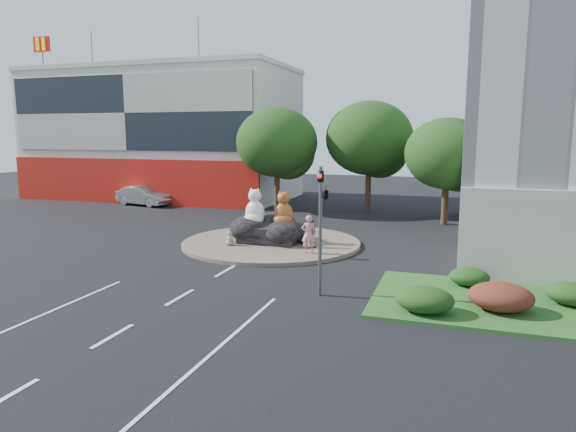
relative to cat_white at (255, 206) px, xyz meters
name	(u,v)px	position (x,y,z in m)	size (l,w,h in m)	color
ground	(180,298)	(0.90, -9.80, -2.17)	(120.00, 120.00, 0.00)	black
roundabout_island	(271,243)	(0.90, 0.20, -2.07)	(10.00, 10.00, 0.20)	brown
rock_plinth	(271,233)	(0.90, 0.20, -1.52)	(3.20, 2.60, 0.90)	black
shophouse_block	(164,134)	(-17.11, 18.12, 4.02)	(25.20, 12.30, 17.40)	silver
grass_verge	(513,305)	(12.90, -6.80, -2.11)	(10.00, 6.00, 0.12)	#20531B
tree_left	(278,146)	(-3.04, 12.27, 3.08)	(6.46, 6.46, 8.27)	#382314
tree_mid	(370,142)	(3.96, 14.27, 3.39)	(6.84, 6.84, 8.76)	#382314
tree_right	(448,157)	(9.96, 10.27, 2.46)	(5.70, 5.70, 7.30)	#382314
hedge_near_green	(424,299)	(9.90, -8.80, -1.60)	(2.00, 1.60, 0.90)	#1D3D13
hedge_red	(501,297)	(12.40, -7.80, -1.55)	(2.20, 1.76, 0.99)	#501D15
hedge_mid_green	(573,294)	(14.90, -6.30, -1.64)	(1.80, 1.44, 0.81)	#1D3D13
hedge_back_green	(469,277)	(11.40, -5.00, -1.69)	(1.60, 1.28, 0.72)	#1D3D13
traffic_light	(323,203)	(5.99, -7.80, 1.45)	(0.44, 1.24, 5.00)	#595B60
street_lamp	(530,172)	(13.71, -1.80, 2.38)	(2.34, 0.22, 8.06)	#595B60
cat_white	(255,206)	(0.00, 0.00, 0.00)	(1.28, 1.11, 2.14)	white
cat_tabby	(284,208)	(1.61, 0.26, -0.06)	(1.21, 1.05, 2.02)	#B57425
kitten_calico	(230,238)	(-0.88, -1.49, -1.55)	(0.51, 0.44, 0.84)	silver
kitten_white	(308,239)	(3.30, -0.64, -1.51)	(0.55, 0.47, 0.91)	white
pedestrian_pink	(308,234)	(3.70, -1.90, -1.00)	(0.71, 0.47, 1.95)	#C47F87
pedestrian_dark	(310,233)	(3.39, -0.49, -1.21)	(0.74, 0.57, 1.52)	#23212A
parked_car	(144,196)	(-15.26, 11.64, -1.32)	(1.80, 5.15, 1.70)	#97999E
litter_bin	(419,298)	(9.68, -8.45, -1.69)	(0.51, 0.51, 0.72)	black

